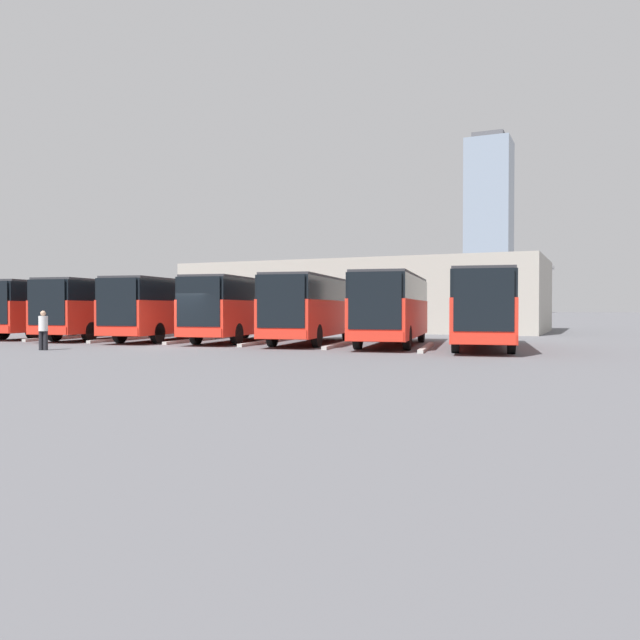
{
  "coord_description": "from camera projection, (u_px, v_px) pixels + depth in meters",
  "views": [
    {
      "loc": [
        -17.89,
        23.56,
        1.79
      ],
      "look_at": [
        -4.9,
        -5.29,
        1.21
      ],
      "focal_mm": 35.0,
      "sensor_mm": 36.0,
      "label": 1
    }
  ],
  "objects": [
    {
      "name": "curb_divider_0",
      "position": [
        426.0,
        347.0,
        27.49
      ],
      "size": [
        1.21,
        5.7,
        0.15
      ],
      "primitive_type": "cube",
      "rotation": [
        0.0,
        0.0,
        0.17
      ],
      "color": "#B2B2AD",
      "rests_on": "ground_plane"
    },
    {
      "name": "bus_1",
      "position": [
        393.0,
        307.0,
        30.14
      ],
      "size": [
        4.23,
        10.89,
        3.4
      ],
      "rotation": [
        0.0,
        0.0,
        0.17
      ],
      "color": "red",
      "rests_on": "ground_plane"
    },
    {
      "name": "bus_5",
      "position": [
        107.0,
        307.0,
        36.78
      ],
      "size": [
        4.23,
        10.89,
        3.4
      ],
      "rotation": [
        0.0,
        0.0,
        0.17
      ],
      "color": "red",
      "rests_on": "ground_plane"
    },
    {
      "name": "bus_3",
      "position": [
        241.0,
        307.0,
        33.95
      ],
      "size": [
        4.23,
        10.89,
        3.4
      ],
      "rotation": [
        0.0,
        0.0,
        0.17
      ],
      "color": "red",
      "rests_on": "ground_plane"
    },
    {
      "name": "curb_divider_2",
      "position": [
        261.0,
        342.0,
        31.59
      ],
      "size": [
        1.21,
        5.7,
        0.15
      ],
      "primitive_type": "cube",
      "rotation": [
        0.0,
        0.0,
        0.17
      ],
      "color": "#B2B2AD",
      "rests_on": "ground_plane"
    },
    {
      "name": "bus_2",
      "position": [
        313.0,
        307.0,
        32.09
      ],
      "size": [
        4.23,
        10.89,
        3.4
      ],
      "rotation": [
        0.0,
        0.0,
        0.17
      ],
      "color": "red",
      "rests_on": "ground_plane"
    },
    {
      "name": "bus_4",
      "position": [
        169.0,
        307.0,
        35.2
      ],
      "size": [
        4.23,
        10.89,
        3.4
      ],
      "rotation": [
        0.0,
        0.0,
        0.17
      ],
      "color": "red",
      "rests_on": "ground_plane"
    },
    {
      "name": "bus_6",
      "position": [
        55.0,
        307.0,
        38.76
      ],
      "size": [
        4.23,
        10.89,
        3.4
      ],
      "rotation": [
        0.0,
        0.0,
        0.17
      ],
      "color": "red",
      "rests_on": "ground_plane"
    },
    {
      "name": "curb_divider_4",
      "position": [
        120.0,
        339.0,
        34.7
      ],
      "size": [
        1.21,
        5.7,
        0.15
      ],
      "primitive_type": "cube",
      "rotation": [
        0.0,
        0.0,
        0.17
      ],
      "color": "#B2B2AD",
      "rests_on": "ground_plane"
    },
    {
      "name": "curb_divider_1",
      "position": [
        339.0,
        345.0,
        29.63
      ],
      "size": [
        1.21,
        5.7,
        0.15
      ],
      "primitive_type": "cube",
      "rotation": [
        0.0,
        0.0,
        0.17
      ],
      "color": "#B2B2AD",
      "rests_on": "ground_plane"
    },
    {
      "name": "station_building",
      "position": [
        363.0,
        296.0,
        51.53
      ],
      "size": [
        28.55,
        14.85,
        5.53
      ],
      "color": "#A8A399",
      "rests_on": "ground_plane"
    },
    {
      "name": "office_tower",
      "position": [
        489.0,
        226.0,
        249.95
      ],
      "size": [
        17.36,
        17.36,
        71.45
      ],
      "color": "#7F8EA3",
      "rests_on": "ground_plane"
    },
    {
      "name": "curb_divider_3",
      "position": [
        191.0,
        340.0,
        33.45
      ],
      "size": [
        1.21,
        5.7,
        0.15
      ],
      "primitive_type": "cube",
      "rotation": [
        0.0,
        0.0,
        0.17
      ],
      "color": "#B2B2AD",
      "rests_on": "ground_plane"
    },
    {
      "name": "curb_divider_5",
      "position": [
        59.0,
        338.0,
        36.28
      ],
      "size": [
        1.21,
        5.7,
        0.15
      ],
      "primitive_type": "cube",
      "rotation": [
        0.0,
        0.0,
        0.17
      ],
      "color": "#B2B2AD",
      "rests_on": "ground_plane"
    },
    {
      "name": "pedestrian",
      "position": [
        43.0,
        329.0,
        26.78
      ],
      "size": [
        0.47,
        0.47,
        1.7
      ],
      "rotation": [
        0.0,
        0.0,
        0.31
      ],
      "color": "black",
      "rests_on": "ground_plane"
    },
    {
      "name": "ground_plane",
      "position": [
        177.0,
        347.0,
        28.86
      ],
      "size": [
        600.0,
        600.0,
        0.0
      ],
      "primitive_type": "plane",
      "color": "#5B5B60"
    },
    {
      "name": "bus_0",
      "position": [
        483.0,
        306.0,
        28.0
      ],
      "size": [
        4.23,
        10.89,
        3.4
      ],
      "rotation": [
        0.0,
        0.0,
        0.17
      ],
      "color": "red",
      "rests_on": "ground_plane"
    }
  ]
}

